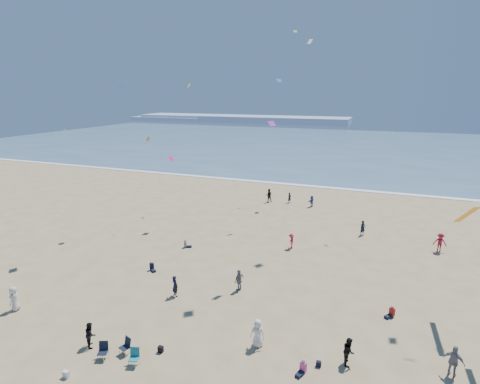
% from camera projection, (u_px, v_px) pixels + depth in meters
% --- Properties ---
extents(ground, '(220.00, 220.00, 0.00)m').
position_uv_depth(ground, '(155.00, 370.00, 20.76)').
color(ground, tan).
rests_on(ground, ground).
extents(ocean, '(220.00, 100.00, 0.06)m').
position_uv_depth(ocean, '(343.00, 146.00, 106.40)').
color(ocean, '#476B84').
rests_on(ocean, ground).
extents(surf_line, '(220.00, 1.20, 0.08)m').
position_uv_depth(surf_line, '(310.00, 186.00, 61.32)').
color(surf_line, white).
rests_on(surf_line, ground).
extents(headland_far, '(110.00, 20.00, 3.20)m').
position_uv_depth(headland_far, '(241.00, 119.00, 194.47)').
color(headland_far, '#7A8EA8').
rests_on(headland_far, ground).
extents(headland_near, '(40.00, 14.00, 2.00)m').
position_uv_depth(headland_near, '(169.00, 119.00, 204.02)').
color(headland_near, '#7A8EA8').
rests_on(headland_near, ground).
extents(standing_flyers, '(35.88, 34.94, 1.88)m').
position_uv_depth(standing_flyers, '(301.00, 256.00, 33.25)').
color(standing_flyers, black).
rests_on(standing_flyers, ground).
extents(seated_group, '(20.35, 24.29, 0.84)m').
position_uv_depth(seated_group, '(225.00, 310.00, 25.70)').
color(seated_group, white).
rests_on(seated_group, ground).
extents(chair_cluster, '(2.77, 1.58, 1.00)m').
position_uv_depth(chair_cluster, '(120.00, 352.00, 21.43)').
color(chair_cluster, black).
rests_on(chair_cluster, ground).
extents(white_tote, '(0.35, 0.20, 0.40)m').
position_uv_depth(white_tote, '(66.00, 374.00, 20.15)').
color(white_tote, silver).
rests_on(white_tote, ground).
extents(black_backpack, '(0.30, 0.22, 0.38)m').
position_uv_depth(black_backpack, '(161.00, 349.00, 22.12)').
color(black_backpack, black).
rests_on(black_backpack, ground).
extents(navy_bag, '(0.28, 0.18, 0.34)m').
position_uv_depth(navy_bag, '(319.00, 364.00, 20.96)').
color(navy_bag, black).
rests_on(navy_bag, ground).
extents(kites_aloft, '(39.30, 44.97, 29.05)m').
position_uv_depth(kites_aloft, '(375.00, 97.00, 26.08)').
color(kites_aloft, white).
rests_on(kites_aloft, ground).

